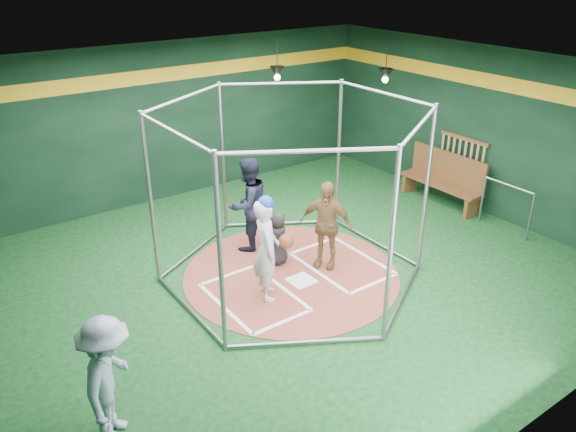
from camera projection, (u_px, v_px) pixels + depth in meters
room_shell at (291, 182)px, 9.20m from camera, size 10.10×9.10×3.53m
clay_disc at (291, 274)px, 9.93m from camera, size 3.80×3.80×0.01m
home_plate at (301, 280)px, 9.71m from camera, size 0.43×0.43×0.01m
batter_box_left at (253, 297)px, 9.24m from camera, size 1.17×1.77×0.01m
batter_box_right at (341, 263)px, 10.24m from camera, size 1.17×1.77×0.01m
batting_cage at (292, 196)px, 9.30m from camera, size 4.05×4.67×3.00m
bat_rack at (461, 158)px, 12.38m from camera, size 0.07×1.25×0.98m
pendant_lamp_near at (277, 72)px, 12.58m from camera, size 0.34×0.34×0.90m
pendant_lamp_far at (386, 74)px, 12.35m from camera, size 0.34×0.34×0.90m
batter_figure at (266, 248)px, 8.91m from camera, size 0.64×0.75×1.80m
visitor_leopard at (326, 225)px, 9.87m from camera, size 0.86×1.01×1.63m
catcher_figure at (279, 238)px, 10.06m from camera, size 0.57×0.63×0.99m
umpire at (248, 204)px, 10.45m from camera, size 1.00×0.85×1.80m
bystander_blue at (109, 379)px, 6.31m from camera, size 1.08×1.20×1.61m
dugout_bench at (444, 178)px, 12.55m from camera, size 0.47×2.02×1.18m
steel_railing at (507, 200)px, 11.24m from camera, size 0.05×1.17×1.01m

